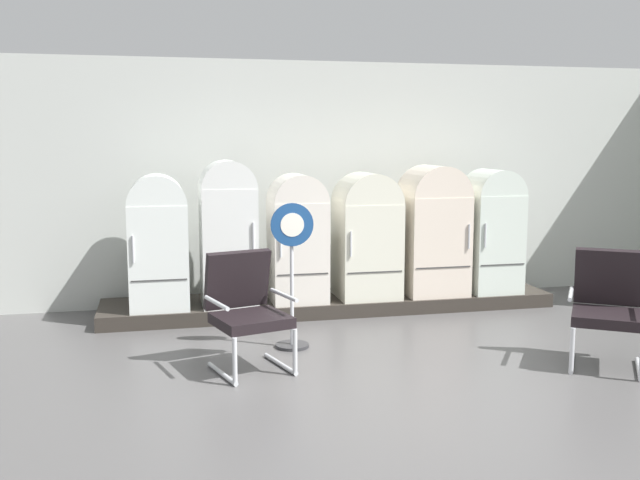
# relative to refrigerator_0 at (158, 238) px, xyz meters

# --- Properties ---
(ground) EXTENTS (12.00, 10.00, 0.05)m
(ground) POSITION_rel_refrigerator_0_xyz_m (1.93, -2.93, -0.94)
(ground) COLOR #4F4E4E
(back_wall) EXTENTS (11.76, 0.12, 2.89)m
(back_wall) POSITION_rel_refrigerator_0_xyz_m (1.93, 0.73, 0.54)
(back_wall) COLOR beige
(back_wall) RESTS_ON ground
(display_plinth) EXTENTS (5.19, 0.95, 0.16)m
(display_plinth) POSITION_rel_refrigerator_0_xyz_m (1.93, 0.09, -0.84)
(display_plinth) COLOR #312C26
(display_plinth) RESTS_ON ground
(refrigerator_0) EXTENTS (0.62, 0.71, 1.44)m
(refrigerator_0) POSITION_rel_refrigerator_0_xyz_m (0.00, 0.00, 0.00)
(refrigerator_0) COLOR white
(refrigerator_0) RESTS_ON display_plinth
(refrigerator_1) EXTENTS (0.59, 0.62, 1.59)m
(refrigerator_1) POSITION_rel_refrigerator_0_xyz_m (0.75, -0.04, 0.08)
(refrigerator_1) COLOR white
(refrigerator_1) RESTS_ON display_plinth
(refrigerator_2) EXTENTS (0.61, 0.63, 1.43)m
(refrigerator_2) POSITION_rel_refrigerator_0_xyz_m (1.52, -0.04, -0.00)
(refrigerator_2) COLOR silver
(refrigerator_2) RESTS_ON display_plinth
(refrigerator_3) EXTENTS (0.69, 0.69, 1.43)m
(refrigerator_3) POSITION_rel_refrigerator_0_xyz_m (2.34, -0.01, -0.01)
(refrigerator_3) COLOR silver
(refrigerator_3) RESTS_ON display_plinth
(refrigerator_4) EXTENTS (0.71, 0.70, 1.51)m
(refrigerator_4) POSITION_rel_refrigerator_0_xyz_m (3.15, -0.01, 0.03)
(refrigerator_4) COLOR beige
(refrigerator_4) RESTS_ON display_plinth
(refrigerator_5) EXTENTS (0.59, 0.64, 1.46)m
(refrigerator_5) POSITION_rel_refrigerator_0_xyz_m (3.88, -0.03, 0.01)
(refrigerator_5) COLOR silver
(refrigerator_5) RESTS_ON display_plinth
(armchair_left) EXTENTS (0.77, 0.82, 1.01)m
(armchair_left) POSITION_rel_refrigerator_0_xyz_m (0.72, -1.82, -0.37)
(armchair_left) COLOR silver
(armchair_left) RESTS_ON ground
(armchair_right) EXTENTS (0.86, 0.89, 1.01)m
(armchair_right) POSITION_rel_refrigerator_0_xyz_m (3.81, -2.43, -0.37)
(armchair_right) COLOR silver
(armchair_right) RESTS_ON ground
(sign_stand) EXTENTS (0.40, 0.32, 1.38)m
(sign_stand) POSITION_rel_refrigerator_0_xyz_m (1.22, -1.31, -0.29)
(sign_stand) COLOR #2D2D30
(sign_stand) RESTS_ON ground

